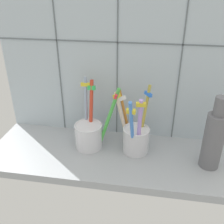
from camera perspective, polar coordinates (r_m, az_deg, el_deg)
counter_slab at (r=68.67cm, az=-0.35°, el=-9.92°), size 64.00×22.00×2.00cm
tile_wall_back at (r=69.40cm, az=1.30°, el=10.55°), size 64.00×2.20×45.00cm
toothbrush_cup_left at (r=69.00cm, az=-5.00°, el=-4.57°), size 12.14×9.20×18.10cm
toothbrush_cup_right at (r=66.93cm, az=5.16°, el=-5.34°), size 10.05×13.88×17.99cm
ceramic_vase at (r=64.34cm, az=21.59°, el=-5.37°), size 4.69×4.69×18.24cm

